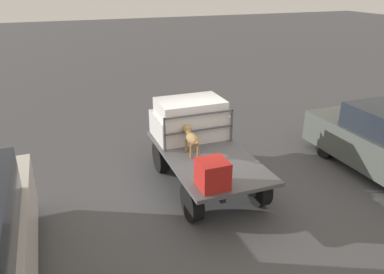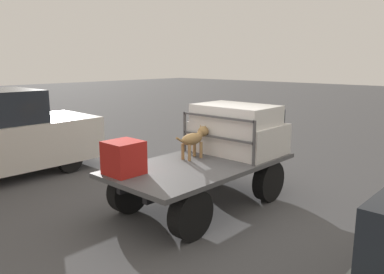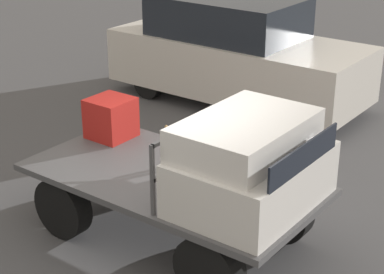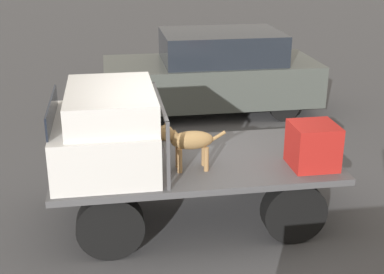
# 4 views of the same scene
# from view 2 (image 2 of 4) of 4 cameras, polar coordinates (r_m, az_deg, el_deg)

# --- Properties ---
(ground_plane) EXTENTS (80.00, 80.00, 0.00)m
(ground_plane) POSITION_cam_2_polar(r_m,az_deg,el_deg) (7.15, 1.44, -10.40)
(ground_plane) COLOR #474749
(flatbed_truck) EXTENTS (3.56, 1.84, 0.84)m
(flatbed_truck) POSITION_cam_2_polar(r_m,az_deg,el_deg) (6.95, 1.46, -5.85)
(flatbed_truck) COLOR black
(flatbed_truck) RESTS_ON ground
(truck_cab) EXTENTS (1.23, 1.72, 0.97)m
(truck_cab) POSITION_cam_2_polar(r_m,az_deg,el_deg) (7.61, 6.91, 1.09)
(truck_cab) COLOR silver
(truck_cab) RESTS_ON flatbed_truck
(truck_headboard) EXTENTS (0.04, 1.72, 0.81)m
(truck_headboard) POSITION_cam_2_polar(r_m,az_deg,el_deg) (7.08, 3.78, 1.00)
(truck_headboard) COLOR #4C4C4F
(truck_headboard) RESTS_ON flatbed_truck
(dog) EXTENTS (0.89, 0.23, 0.62)m
(dog) POSITION_cam_2_polar(r_m,az_deg,el_deg) (7.11, 0.49, -0.17)
(dog) COLOR #9E7547
(dog) RESTS_ON flatbed_truck
(cargo_crate) EXTENTS (0.55, 0.55, 0.55)m
(cargo_crate) POSITION_cam_2_polar(r_m,az_deg,el_deg) (6.21, -10.37, -3.11)
(cargo_crate) COLOR #AD1E19
(cargo_crate) RESTS_ON flatbed_truck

